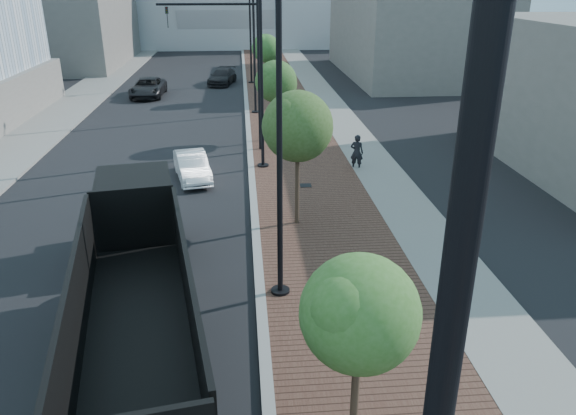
{
  "coord_description": "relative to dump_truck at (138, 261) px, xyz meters",
  "views": [
    {
      "loc": [
        -0.38,
        -4.17,
        8.76
      ],
      "look_at": [
        1.0,
        12.0,
        2.0
      ],
      "focal_mm": 34.33,
      "sensor_mm": 36.0,
      "label": 1
    }
  ],
  "objects": [
    {
      "name": "white_sedan",
      "position": [
        0.67,
        10.74,
        -0.74
      ],
      "size": [
        2.15,
        4.07,
        1.28
      ],
      "primitive_type": "imported",
      "rotation": [
        0.0,
        0.0,
        0.22
      ],
      "color": "white",
      "rests_on": "ground"
    },
    {
      "name": "pedestrian",
      "position": [
        8.64,
        11.49,
        -0.49
      ],
      "size": [
        0.76,
        0.65,
        1.77
      ],
      "primitive_type": "imported",
      "rotation": [
        0.0,
        0.0,
        2.73
      ],
      "color": "black",
      "rests_on": "ground"
    },
    {
      "name": "dark_car_far",
      "position": [
        1.44,
        36.1,
        -0.71
      ],
      "size": [
        2.83,
        4.9,
        1.34
      ],
      "primitive_type": "imported",
      "rotation": [
        0.0,
        0.0,
        -0.22
      ],
      "color": "black",
      "rests_on": "ground"
    },
    {
      "name": "tree_0",
      "position": [
        5.09,
        -5.9,
        1.87
      ],
      "size": [
        2.26,
        2.19,
        4.35
      ],
      "color": "#382619",
      "rests_on": "ground"
    },
    {
      "name": "streetlight_4",
      "position": [
        4.05,
        36.08,
        3.44
      ],
      "size": [
        1.72,
        0.56,
        9.28
      ],
      "color": "black",
      "rests_on": "ground"
    },
    {
      "name": "streetlight_3",
      "position": [
        3.94,
        24.08,
        2.96
      ],
      "size": [
        1.44,
        0.56,
        9.21
      ],
      "color": "black",
      "rests_on": "ground"
    },
    {
      "name": "streetlight_2",
      "position": [
        4.05,
        12.08,
        3.44
      ],
      "size": [
        1.72,
        0.56,
        9.28
      ],
      "color": "black",
      "rests_on": "ground"
    },
    {
      "name": "utility_cover_1",
      "position": [
        5.85,
        -1.92,
        -1.25
      ],
      "size": [
        0.5,
        0.5,
        0.02
      ],
      "primitive_type": "cube",
      "color": "black",
      "rests_on": "sidewalk"
    },
    {
      "name": "commercial_block_ne",
      "position": [
        19.45,
        40.08,
        2.62
      ],
      "size": [
        12.0,
        22.0,
        8.0
      ],
      "primitive_type": "cube",
      "color": "#66615C",
      "rests_on": "ground"
    },
    {
      "name": "utility_cover_2",
      "position": [
        5.85,
        9.08,
        -1.25
      ],
      "size": [
        0.5,
        0.5,
        0.02
      ],
      "primitive_type": "cube",
      "color": "black",
      "rests_on": "sidewalk"
    },
    {
      "name": "sidewalk",
      "position": [
        6.95,
        30.08,
        -1.32
      ],
      "size": [
        7.0,
        140.0,
        0.12
      ],
      "primitive_type": "cube",
      "color": "#4C2D23",
      "rests_on": "ground"
    },
    {
      "name": "dump_truck",
      "position": [
        0.0,
        0.0,
        0.0
      ],
      "size": [
        4.54,
        13.53,
        3.27
      ],
      "rotation": [
        0.0,
        0.0,
        0.17
      ],
      "color": "black",
      "rests_on": "ground"
    },
    {
      "name": "streetlight_1",
      "position": [
        3.94,
        0.08,
        2.96
      ],
      "size": [
        1.44,
        0.56,
        9.21
      ],
      "color": "black",
      "rests_on": "ground"
    },
    {
      "name": "dark_car_mid",
      "position": [
        -4.33,
        31.0,
        -0.65
      ],
      "size": [
        2.52,
        5.25,
        1.44
      ],
      "primitive_type": "imported",
      "rotation": [
        0.0,
        0.0,
        -0.02
      ],
      "color": "black",
      "rests_on": "ground"
    },
    {
      "name": "traffic_mast",
      "position": [
        3.15,
        15.08,
        3.61
      ],
      "size": [
        5.09,
        0.2,
        8.0
      ],
      "color": "black",
      "rests_on": "ground"
    },
    {
      "name": "curb",
      "position": [
        3.45,
        30.08,
        -1.31
      ],
      "size": [
        0.3,
        140.0,
        0.14
      ],
      "primitive_type": "cube",
      "color": "gray",
      "rests_on": "ground"
    },
    {
      "name": "west_sidewalk",
      "position": [
        -9.55,
        30.08,
        -1.32
      ],
      "size": [
        4.0,
        140.0,
        0.12
      ],
      "primitive_type": "cube",
      "color": "slate",
      "rests_on": "ground"
    },
    {
      "name": "tree_1",
      "position": [
        5.09,
        5.1,
        2.49
      ],
      "size": [
        2.59,
        2.57,
        5.17
      ],
      "color": "#382619",
      "rests_on": "ground"
    },
    {
      "name": "concrete_strip",
      "position": [
        9.65,
        30.08,
        -1.31
      ],
      "size": [
        2.4,
        140.0,
        0.13
      ],
      "primitive_type": "cube",
      "color": "slate",
      "rests_on": "ground"
    },
    {
      "name": "tree_3",
      "position": [
        5.09,
        29.1,
        2.48
      ],
      "size": [
        2.21,
        2.13,
        4.94
      ],
      "color": "#382619",
      "rests_on": "ground"
    },
    {
      "name": "tree_2",
      "position": [
        5.09,
        17.1,
        2.04
      ],
      "size": [
        2.41,
        2.36,
        4.61
      ],
      "color": "#382619",
      "rests_on": "ground"
    },
    {
      "name": "commercial_block_nw",
      "position": [
        -16.55,
        50.08,
        3.62
      ],
      "size": [
        14.0,
        20.0,
        10.0
      ],
      "primitive_type": "cube",
      "color": "#66615C",
      "rests_on": "ground"
    }
  ]
}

